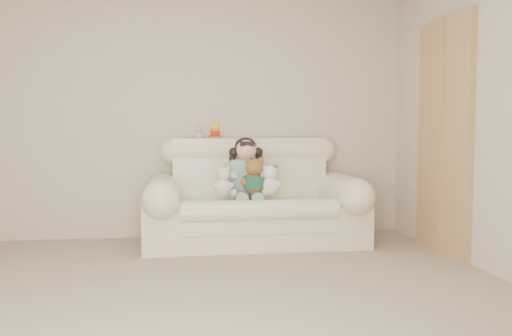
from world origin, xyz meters
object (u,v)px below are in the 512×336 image
object	(u,v)px
brown_teddy	(254,173)
cream_teddy	(223,178)
sofa	(254,191)
white_cat	(270,177)
seated_child	(246,168)

from	to	relation	value
brown_teddy	cream_teddy	world-z (taller)	brown_teddy
sofa	white_cat	size ratio (longest dim) A/B	6.20
sofa	cream_teddy	world-z (taller)	sofa
sofa	seated_child	world-z (taller)	seated_child
sofa	brown_teddy	xyz separation A→B (m)	(-0.02, -0.12, 0.19)
white_cat	brown_teddy	bearing A→B (deg)	174.38
seated_child	sofa	bearing A→B (deg)	-42.04
white_cat	cream_teddy	bearing A→B (deg)	-175.69
seated_child	brown_teddy	xyz separation A→B (m)	(0.05, -0.20, -0.03)
sofa	cream_teddy	size ratio (longest dim) A/B	6.57
sofa	cream_teddy	bearing A→B (deg)	-156.56
sofa	cream_teddy	distance (m)	0.37
cream_teddy	white_cat	bearing A→B (deg)	-14.33
seated_child	brown_teddy	bearing A→B (deg)	-68.81
brown_teddy	cream_teddy	size ratio (longest dim) A/B	1.29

